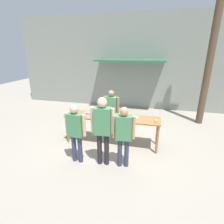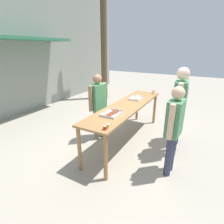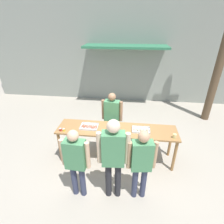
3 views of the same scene
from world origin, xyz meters
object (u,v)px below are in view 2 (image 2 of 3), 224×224
at_px(food_tray_sausages, 112,114).
at_px(beer_cup, 153,92).
at_px(utility_pole, 104,29).
at_px(person_server_behind_table, 98,102).
at_px(food_tray_buns, 136,98).
at_px(person_customer_waiting_in_line, 179,105).
at_px(condiment_jar_mustard, 105,128).
at_px(condiment_jar_ketchup, 108,126).
at_px(person_customer_with_cup, 181,104).
at_px(person_customer_holding_hotdog, 174,125).

xyz_separation_m(food_tray_sausages, beer_cup, (2.01, -0.22, 0.04)).
bearing_deg(utility_pole, person_server_behind_table, -150.64).
height_order(food_tray_buns, utility_pole, utility_pole).
height_order(beer_cup, utility_pole, utility_pole).
relative_size(person_server_behind_table, person_customer_waiting_in_line, 0.88).
xyz_separation_m(food_tray_sausages, condiment_jar_mustard, (-0.65, -0.23, 0.02)).
distance_m(condiment_jar_ketchup, person_customer_with_cup, 1.99).
relative_size(condiment_jar_ketchup, person_server_behind_table, 0.04).
bearing_deg(utility_pole, beer_cup, -123.08).
bearing_deg(food_tray_buns, utility_pole, 44.94).
xyz_separation_m(person_customer_holding_hotdog, person_customer_waiting_in_line, (0.70, 0.06, 0.14)).
distance_m(food_tray_buns, beer_cup, 0.77).
xyz_separation_m(food_tray_sausages, condiment_jar_ketchup, (-0.56, -0.24, 0.02)).
distance_m(person_customer_waiting_in_line, utility_pole, 5.06).
distance_m(beer_cup, person_customer_waiting_in_line, 1.57).
height_order(food_tray_sausages, person_customer_holding_hotdog, person_customer_holding_hotdog).
xyz_separation_m(condiment_jar_mustard, beer_cup, (2.65, 0.01, 0.02)).
bearing_deg(beer_cup, person_customer_holding_hotdog, -154.54).
distance_m(condiment_jar_ketchup, beer_cup, 2.57).
bearing_deg(utility_pole, person_customer_with_cup, -125.34).
bearing_deg(person_customer_waiting_in_line, beer_cup, -149.66).
xyz_separation_m(condiment_jar_ketchup, beer_cup, (2.57, 0.01, 0.02)).
bearing_deg(utility_pole, person_customer_holding_hotdog, -135.70).
distance_m(condiment_jar_mustard, condiment_jar_ketchup, 0.08).
xyz_separation_m(condiment_jar_ketchup, person_server_behind_table, (1.06, 0.89, -0.01)).
distance_m(food_tray_buns, person_customer_with_cup, 1.08).
bearing_deg(person_server_behind_table, condiment_jar_ketchup, -132.76).
bearing_deg(person_customer_with_cup, condiment_jar_mustard, -32.01).
height_order(person_server_behind_table, person_customer_waiting_in_line, person_customer_waiting_in_line).
relative_size(condiment_jar_ketchup, utility_pole, 0.01).
xyz_separation_m(food_tray_sausages, person_customer_with_cup, (1.24, -1.08, 0.03)).
xyz_separation_m(food_tray_buns, condiment_jar_mustard, (-1.92, -0.23, 0.01)).
height_order(food_tray_buns, condiment_jar_mustard, condiment_jar_mustard).
distance_m(person_server_behind_table, person_customer_waiting_in_line, 1.79).
distance_m(condiment_jar_mustard, person_customer_with_cup, 2.07).
relative_size(food_tray_sausages, person_server_behind_table, 0.27).
bearing_deg(person_server_behind_table, utility_pole, 36.49).
relative_size(beer_cup, person_customer_waiting_in_line, 0.06).
relative_size(beer_cup, person_server_behind_table, 0.07).
relative_size(food_tray_sausages, condiment_jar_ketchup, 6.65).
bearing_deg(person_customer_waiting_in_line, condiment_jar_mustard, -37.10).
bearing_deg(person_customer_with_cup, person_customer_holding_hotdog, -3.64).
bearing_deg(food_tray_buns, beer_cup, -16.78).
height_order(beer_cup, person_customer_holding_hotdog, person_customer_holding_hotdog).
distance_m(condiment_jar_mustard, person_customer_holding_hotdog, 1.15).
relative_size(condiment_jar_mustard, condiment_jar_ketchup, 1.00).
bearing_deg(person_customer_holding_hotdog, beer_cup, -150.89).
xyz_separation_m(person_server_behind_table, person_customer_waiting_in_line, (0.23, -1.77, 0.15)).
bearing_deg(condiment_jar_mustard, person_customer_holding_hotdog, -54.63).
bearing_deg(beer_cup, condiment_jar_mustard, -179.78).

